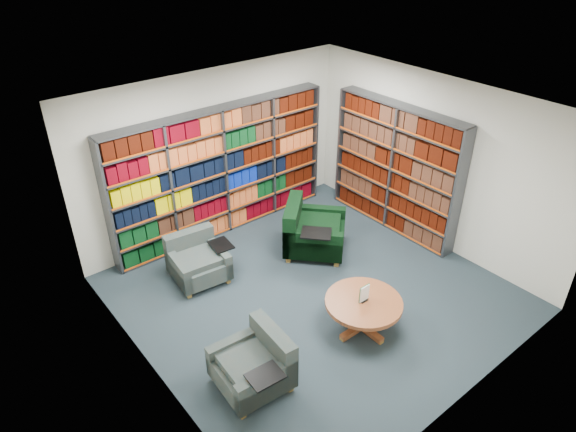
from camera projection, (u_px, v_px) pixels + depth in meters
room_shell at (316, 212)px, 6.87m from camera, size 5.02×5.02×2.82m
bookshelf_back at (223, 172)px, 8.58m from camera, size 4.00×0.28×2.20m
bookshelf_right at (395, 169)px, 8.69m from camera, size 0.28×2.50×2.20m
chair_teal_left at (197, 261)px, 7.80m from camera, size 0.96×0.85×0.71m
chair_green_right at (309, 232)px, 8.38m from camera, size 1.33×1.33×0.86m
chair_teal_front at (257, 365)px, 6.02m from camera, size 0.85×0.96×0.72m
coffee_table at (363, 307)px, 6.75m from camera, size 1.02×1.02×0.72m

